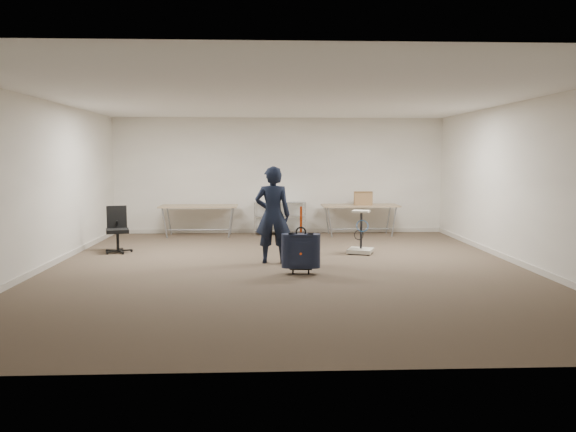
{
  "coord_description": "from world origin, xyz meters",
  "views": [
    {
      "loc": [
        -0.37,
        -9.19,
        1.85
      ],
      "look_at": [
        0.04,
        0.3,
        0.85
      ],
      "focal_mm": 35.0,
      "sensor_mm": 36.0,
      "label": 1
    }
  ],
  "objects": [
    {
      "name": "folding_table_right",
      "position": [
        1.9,
        3.95,
        0.68
      ],
      "size": [
        1.8,
        0.75,
        0.73
      ],
      "color": "#8C7556",
      "rests_on": "ground"
    },
    {
      "name": "cardboard_box",
      "position": [
        1.96,
        3.9,
        0.89
      ],
      "size": [
        0.45,
        0.36,
        0.32
      ],
      "primitive_type": "cube",
      "rotation": [
        0.0,
        0.0,
        -0.1
      ],
      "color": "olive",
      "rests_on": "folding_table_right"
    },
    {
      "name": "folding_table_left",
      "position": [
        -1.9,
        3.95,
        0.68
      ],
      "size": [
        1.8,
        0.75,
        0.73
      ],
      "color": "#8C7556",
      "rests_on": "ground"
    },
    {
      "name": "wire_shelf",
      "position": [
        0.0,
        4.2,
        0.44
      ],
      "size": [
        1.22,
        0.47,
        0.8
      ],
      "color": "silver",
      "rests_on": "ground"
    },
    {
      "name": "person",
      "position": [
        -0.22,
        0.54,
        0.85
      ],
      "size": [
        0.63,
        0.43,
        1.7
      ],
      "primitive_type": "imported",
      "rotation": [
        0.0,
        0.0,
        3.11
      ],
      "color": "black",
      "rests_on": "ground"
    },
    {
      "name": "office_chair",
      "position": [
        -3.23,
        1.76,
        0.27
      ],
      "size": [
        0.55,
        0.55,
        0.9
      ],
      "color": "black",
      "rests_on": "ground"
    },
    {
      "name": "ground",
      "position": [
        0.0,
        0.0,
        0.0
      ],
      "size": [
        9.0,
        9.0,
        0.0
      ],
      "primitive_type": "plane",
      "color": "#423428",
      "rests_on": "ground"
    },
    {
      "name": "suitcase",
      "position": [
        0.21,
        -0.42,
        0.37
      ],
      "size": [
        0.41,
        0.26,
        1.08
      ],
      "color": "black",
      "rests_on": "ground"
    },
    {
      "name": "room_shell",
      "position": [
        0.0,
        1.38,
        0.05
      ],
      "size": [
        8.0,
        9.0,
        9.0
      ],
      "color": "beige",
      "rests_on": "ground"
    },
    {
      "name": "equipment_cart",
      "position": [
        1.49,
        1.44,
        0.22
      ],
      "size": [
        0.58,
        0.58,
        0.84
      ],
      "color": "beige",
      "rests_on": "ground"
    }
  ]
}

